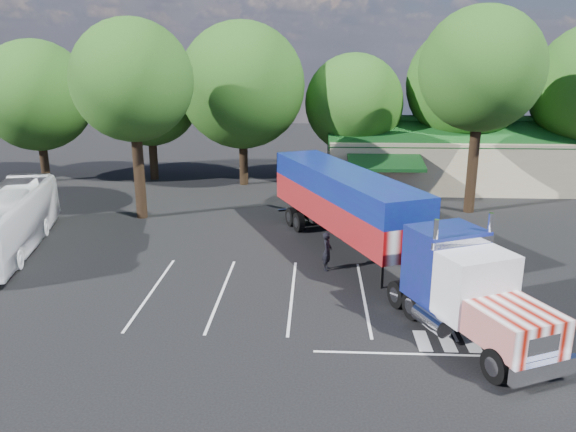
{
  "coord_description": "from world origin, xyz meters",
  "views": [
    {
      "loc": [
        1.01,
        -29.23,
        10.35
      ],
      "look_at": [
        -0.49,
        -0.18,
        2.0
      ],
      "focal_mm": 35.0,
      "sensor_mm": 36.0,
      "label": 1
    }
  ],
  "objects_px": {
    "semi_truck": "(368,216)",
    "tour_bus": "(7,221)",
    "woman": "(327,251)",
    "silver_sedan": "(457,185)",
    "bicycle": "(386,216)"
  },
  "relations": [
    {
      "from": "semi_truck",
      "to": "bicycle",
      "type": "distance_m",
      "value": 8.29
    },
    {
      "from": "woman",
      "to": "silver_sedan",
      "type": "height_order",
      "value": "woman"
    },
    {
      "from": "woman",
      "to": "tour_bus",
      "type": "distance_m",
      "value": 17.48
    },
    {
      "from": "semi_truck",
      "to": "woman",
      "type": "xyz_separation_m",
      "value": [
        -2.02,
        -0.74,
        -1.62
      ]
    },
    {
      "from": "woman",
      "to": "tour_bus",
      "type": "height_order",
      "value": "tour_bus"
    },
    {
      "from": "tour_bus",
      "to": "silver_sedan",
      "type": "bearing_deg",
      "value": 15.27
    },
    {
      "from": "silver_sedan",
      "to": "bicycle",
      "type": "bearing_deg",
      "value": 133.32
    },
    {
      "from": "semi_truck",
      "to": "bicycle",
      "type": "bearing_deg",
      "value": 52.84
    },
    {
      "from": "bicycle",
      "to": "tour_bus",
      "type": "relative_size",
      "value": 0.13
    },
    {
      "from": "woman",
      "to": "bicycle",
      "type": "height_order",
      "value": "woman"
    },
    {
      "from": "bicycle",
      "to": "semi_truck",
      "type": "bearing_deg",
      "value": -106.17
    },
    {
      "from": "semi_truck",
      "to": "silver_sedan",
      "type": "bearing_deg",
      "value": 39.0
    },
    {
      "from": "bicycle",
      "to": "tour_bus",
      "type": "distance_m",
      "value": 22.25
    },
    {
      "from": "semi_truck",
      "to": "woman",
      "type": "distance_m",
      "value": 2.69
    },
    {
      "from": "semi_truck",
      "to": "tour_bus",
      "type": "bearing_deg",
      "value": 152.67
    }
  ]
}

